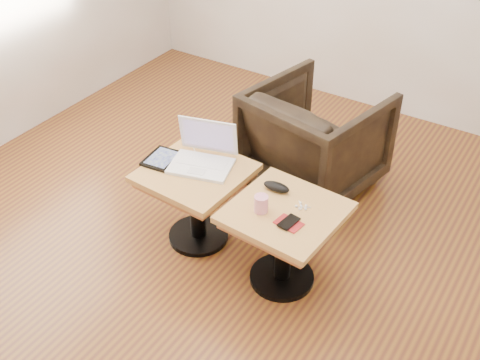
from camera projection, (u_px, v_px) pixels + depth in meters
The scene contains 11 objects.
room_shell at pixel (246, 55), 2.50m from camera, with size 4.52×4.52×2.71m.
side_table_left at pixel (196, 188), 3.39m from camera, with size 0.57×0.57×0.49m.
side_table_right at pixel (284, 228), 3.11m from camera, with size 0.58×0.58×0.49m.
laptop at pixel (203, 156), 3.34m from camera, with size 0.40×0.35×0.24m.
tablet at pixel (162, 159), 3.39m from camera, with size 0.19×0.23×0.02m.
charging_adapter at pixel (192, 142), 3.52m from camera, with size 0.04×0.04×0.02m, color white.
glasses_case at pixel (276, 187), 3.16m from camera, with size 0.15×0.06×0.05m, color black.
striped_cup at pixel (261, 204), 3.00m from camera, with size 0.07×0.07×0.09m, color #DD3670.
earbuds_tangle at pixel (302, 206), 3.05m from camera, with size 0.07×0.06×0.01m.
phone_on_sleeve at pixel (289, 223), 2.95m from camera, with size 0.14×0.12×0.02m.
armchair at pixel (315, 139), 3.85m from camera, with size 0.74×0.76×0.69m, color black.
Camera 1 is at (1.23, -1.97, 2.41)m, focal length 45.00 mm.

